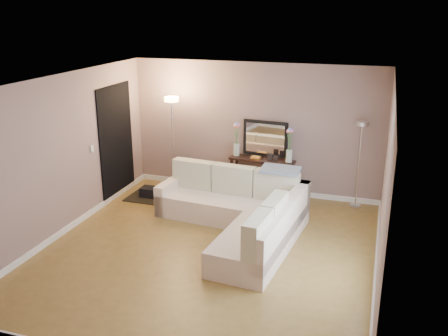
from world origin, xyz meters
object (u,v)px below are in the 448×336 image
(sectional_sofa, at_px, (241,212))
(floor_lamp_unlit, at_px, (360,147))
(floor_lamp_lit, at_px, (172,126))
(console_table, at_px, (258,175))

(sectional_sofa, xyz_separation_m, floor_lamp_unlit, (1.76, 1.68, 0.82))
(sectional_sofa, bearing_deg, floor_lamp_lit, 142.49)
(floor_lamp_lit, bearing_deg, console_table, 8.32)
(console_table, xyz_separation_m, floor_lamp_unlit, (1.89, 0.04, 0.72))
(sectional_sofa, distance_m, floor_lamp_unlit, 2.56)
(console_table, bearing_deg, floor_lamp_unlit, 1.10)
(sectional_sofa, height_order, console_table, sectional_sofa)
(sectional_sofa, xyz_separation_m, floor_lamp_lit, (-1.82, 1.40, 1.03))
(floor_lamp_lit, bearing_deg, floor_lamp_unlit, 4.52)
(console_table, height_order, floor_lamp_lit, floor_lamp_lit)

